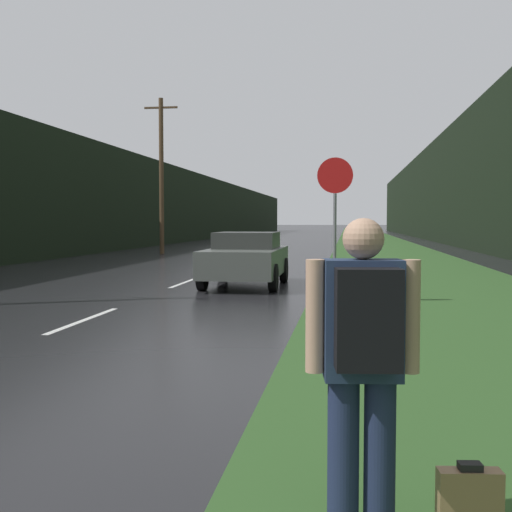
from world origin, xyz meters
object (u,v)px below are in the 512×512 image
object	(u,v)px
stop_sign	(335,213)
car_passing_near	(246,258)
suitcase	(469,505)
hitchhiker_with_backpack	(363,359)

from	to	relation	value
stop_sign	car_passing_near	world-z (taller)	stop_sign
suitcase	car_passing_near	world-z (taller)	car_passing_near
hitchhiker_with_backpack	suitcase	distance (m)	1.00
suitcase	hitchhiker_with_backpack	bearing A→B (deg)	-175.71
stop_sign	car_passing_near	xyz separation A→B (m)	(-2.44, 3.58, -1.17)
stop_sign	hitchhiker_with_backpack	distance (m)	10.06
stop_sign	hitchhiker_with_backpack	world-z (taller)	stop_sign
hitchhiker_with_backpack	car_passing_near	size ratio (longest dim) A/B	0.42
stop_sign	suitcase	distance (m)	10.10
stop_sign	hitchhiker_with_backpack	xyz separation A→B (m)	(0.36, -10.02, -0.90)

